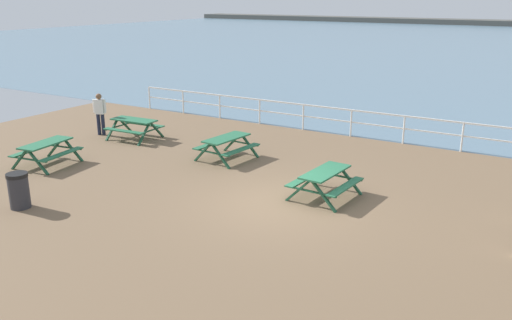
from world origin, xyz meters
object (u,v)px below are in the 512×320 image
at_px(picnic_table_near_left, 325,178).
at_px(picnic_table_far_right, 46,148).
at_px(picnic_table_far_left, 134,124).
at_px(litter_bin, 19,190).
at_px(picnic_table_near_right, 227,143).
at_px(visitor, 100,111).

relative_size(picnic_table_near_left, picnic_table_far_right, 0.95).
bearing_deg(picnic_table_far_left, litter_bin, -73.97).
xyz_separation_m(picnic_table_near_right, picnic_table_far_right, (-4.65, -3.59, 0.00)).
relative_size(picnic_table_near_right, picnic_table_far_right, 0.97).
relative_size(picnic_table_far_right, litter_bin, 2.09).
relative_size(picnic_table_near_right, visitor, 1.16).
relative_size(picnic_table_near_left, picnic_table_near_right, 0.98).
bearing_deg(picnic_table_near_left, picnic_table_far_right, 106.18).
distance_m(picnic_table_near_right, visitor, 6.18).
bearing_deg(picnic_table_far_left, picnic_table_far_right, -94.27).
height_order(picnic_table_near_right, litter_bin, litter_bin).
xyz_separation_m(picnic_table_far_right, litter_bin, (2.45, -2.82, -0.10)).
bearing_deg(visitor, litter_bin, 6.08).
height_order(picnic_table_far_right, litter_bin, litter_bin).
bearing_deg(picnic_table_near_right, picnic_table_near_left, -104.99).
bearing_deg(picnic_table_far_right, litter_bin, -146.57).
relative_size(picnic_table_far_left, picnic_table_far_right, 0.95).
height_order(visitor, litter_bin, visitor).
relative_size(picnic_table_near_right, litter_bin, 2.03).
xyz_separation_m(picnic_table_near_left, picnic_table_near_right, (-4.34, 1.60, 0.00)).
relative_size(picnic_table_far_right, visitor, 1.19).
xyz_separation_m(picnic_table_far_right, visitor, (-1.51, 3.78, 0.36)).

